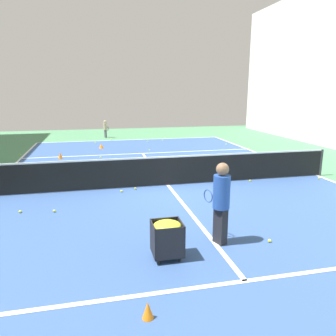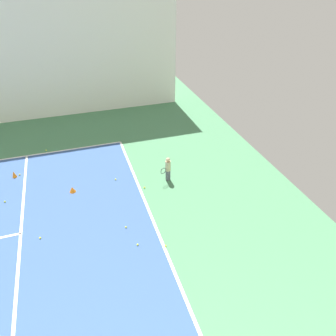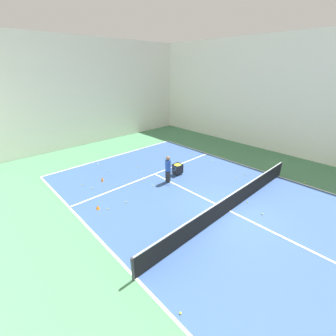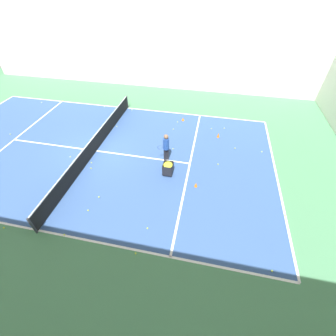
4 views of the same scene
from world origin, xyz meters
name	(u,v)px [view 2 (image 2 of 4)]	position (x,y,z in m)	size (l,w,h in m)	color
line_baseline_near	(148,207)	(0.00, -10.54, 0.01)	(11.42, 0.10, 0.00)	white
line_service_near	(21,233)	(0.00, -5.80, 0.01)	(11.42, 0.10, 0.00)	white
player_near_baseline	(168,168)	(1.56, -11.89, 0.66)	(0.36, 0.55, 1.16)	#4C4C56
training_cone_1	(72,189)	(1.97, -7.78, 0.13)	(0.27, 0.27, 0.24)	orange
training_cone_3	(14,174)	(3.90, -5.36, 0.15)	(0.20, 0.20, 0.30)	orange
tennis_ball_11	(145,187)	(1.29, -10.75, 0.04)	(0.07, 0.07, 0.07)	yellow
tennis_ball_14	(20,175)	(3.99, -5.56, 0.04)	(0.07, 0.07, 0.07)	yellow
tennis_ball_15	(126,227)	(-0.87, -9.48, 0.04)	(0.07, 0.07, 0.07)	yellow
tennis_ball_22	(165,246)	(-2.21, -10.59, 0.04)	(0.07, 0.07, 0.07)	yellow
tennis_ball_23	(46,150)	(5.93, -6.74, 0.04)	(0.07, 0.07, 0.07)	yellow
tennis_ball_25	(116,179)	(2.27, -9.67, 0.04)	(0.07, 0.07, 0.07)	yellow
tennis_ball_28	(5,202)	(2.09, -5.10, 0.04)	(0.07, 0.07, 0.07)	yellow
tennis_ball_30	(138,245)	(-1.85, -9.69, 0.04)	(0.07, 0.07, 0.07)	yellow
tennis_ball_32	(40,238)	(-0.48, -6.47, 0.04)	(0.07, 0.07, 0.07)	yellow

